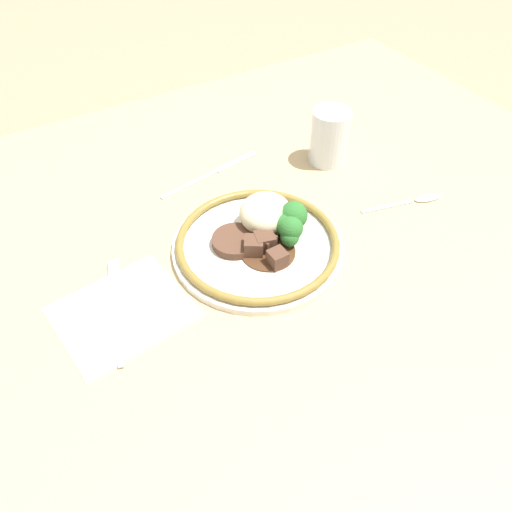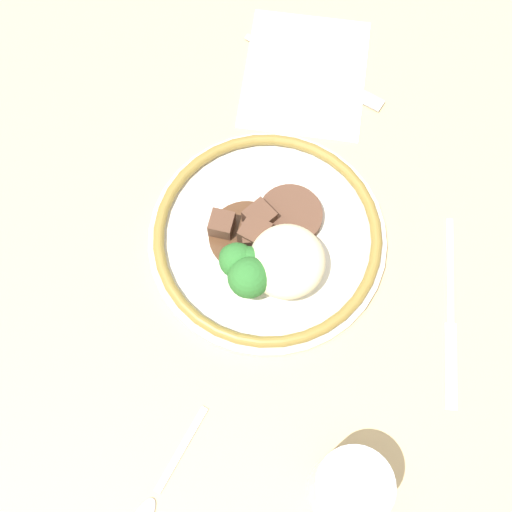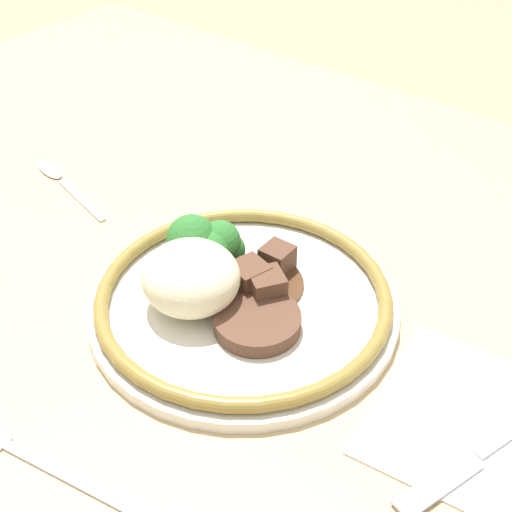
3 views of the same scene
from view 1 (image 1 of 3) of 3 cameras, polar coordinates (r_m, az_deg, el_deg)
ground_plane at (r=0.81m, az=0.77°, el=1.02°), size 8.00×8.00×0.00m
dining_table at (r=0.80m, az=0.78°, el=2.05°), size 1.26×0.98×0.04m
napkin at (r=0.69m, az=-15.00°, el=-6.26°), size 0.18×0.16×0.00m
plate at (r=0.74m, az=0.66°, el=2.18°), size 0.26×0.26×0.07m
juice_glass at (r=0.92m, az=8.34°, el=13.02°), size 0.07×0.07×0.10m
fork at (r=0.71m, az=-15.72°, el=-4.71°), size 0.06×0.18×0.00m
knife at (r=0.90m, az=-4.81°, el=9.49°), size 0.21×0.05×0.00m
spoon at (r=0.88m, az=18.00°, el=6.09°), size 0.15×0.05×0.01m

